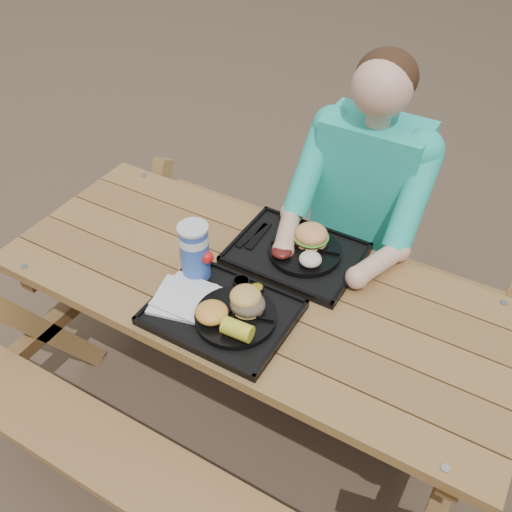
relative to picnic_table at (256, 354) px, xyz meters
The scene contains 18 objects.
ground 0.38m from the picnic_table, ahead, with size 60.00×60.00×0.00m, color #999999.
picnic_table is the anchor object (origin of this frame).
tray_near 0.43m from the picnic_table, 97.10° to the right, with size 0.45×0.35×0.02m, color black.
tray_far 0.44m from the picnic_table, 75.38° to the left, with size 0.45×0.35×0.02m, color black.
plate_near 0.45m from the picnic_table, 79.89° to the right, with size 0.26×0.26×0.02m, color black.
plate_far 0.46m from the picnic_table, 68.53° to the left, with size 0.26×0.26×0.02m, color black.
napkin_stack 0.48m from the picnic_table, 128.60° to the right, with size 0.18×0.18×0.02m, color silver.
soda_cup 0.53m from the picnic_table, 158.61° to the right, with size 0.10×0.10×0.20m, color #153FA4.
condiment_bbq 0.42m from the picnic_table, 114.43° to the right, with size 0.06×0.06×0.03m, color black.
condiment_mustard 0.41m from the picnic_table, 56.72° to the right, with size 0.05×0.05×0.03m, color gold.
sandwich 0.49m from the picnic_table, 69.77° to the right, with size 0.11×0.11×0.11m, color gold, non-canonical shape.
mac_cheese 0.50m from the picnic_table, 95.36° to the right, with size 0.10×0.10×0.05m, color gold.
corn_cob 0.52m from the picnic_table, 71.79° to the right, with size 0.09×0.09×0.05m, color gold, non-canonical shape.
cutlery_far 0.46m from the picnic_table, 117.96° to the left, with size 0.03×0.17×0.01m, color black.
burger 0.54m from the picnic_table, 72.35° to the left, with size 0.12×0.12×0.11m, color #EB9452, non-canonical shape.
baked_beans 0.45m from the picnic_table, 79.68° to the left, with size 0.07×0.07×0.03m, color #521310.
potato_salad 0.48m from the picnic_table, 48.27° to the left, with size 0.08×0.08×0.04m, color beige.
diner 0.66m from the picnic_table, 74.75° to the left, with size 0.48×0.84×1.28m, color teal, non-canonical shape.
Camera 1 is at (0.70, -1.20, 2.11)m, focal length 40.00 mm.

